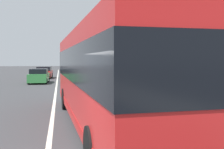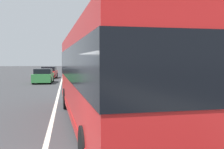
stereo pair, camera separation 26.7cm
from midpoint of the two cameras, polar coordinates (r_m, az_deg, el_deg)
The scene contains 6 objects.
sidewalk_curb at distance 16.32m, azimuth 12.91°, elevation -5.20°, with size 110.00×3.60×0.14m, color #9E998E.
lane_divider_line at distance 15.14m, azimuth -11.01°, elevation -6.07°, with size 110.00×0.16×0.01m, color silver.
coach_bus at distance 9.79m, azimuth -0.74°, elevation 0.12°, with size 12.38×3.20×3.32m.
car_ahead_same_lane at distance 29.48m, azimuth -13.73°, elevation -0.33°, with size 4.35×2.02×1.48m.
car_behind_bus at distance 38.37m, azimuth -6.70°, elevation 0.45°, with size 4.51×1.87×1.44m.
car_far_distant at distance 37.28m, azimuth -12.66°, elevation 0.38°, with size 4.46×2.13×1.52m.
Camera 2 is at (-4.97, -0.59, 2.37)m, focal length 44.30 mm.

